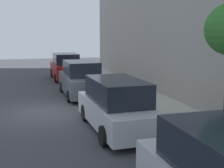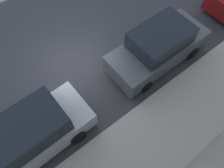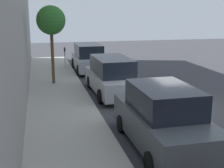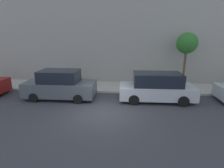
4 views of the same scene
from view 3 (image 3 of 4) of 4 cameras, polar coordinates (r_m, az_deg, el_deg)
The scene contains 7 objects.
ground_plane at distance 13.88m, azimuth 12.20°, elevation -4.71°, with size 60.00×60.00×0.00m, color #38383D.
sidewalk at distance 12.60m, azimuth -8.73°, elevation -6.08°, with size 2.92×32.00×0.15m.
parked_minivan_nearest at distance 22.18m, azimuth -4.33°, elevation 4.79°, with size 2.02×4.91×1.90m.
parked_minivan_second at distance 15.94m, azimuth -0.03°, elevation 1.39°, with size 2.02×4.94×1.90m.
parked_suv_third at distance 9.91m, azimuth 9.33°, elevation -6.32°, with size 2.08×4.81×1.98m.
parking_meter_near at distance 23.15m, azimuth -8.63°, elevation 5.33°, with size 0.11×0.15×1.45m.
street_tree at distance 17.72m, azimuth -11.09°, elevation 11.24°, with size 1.60×1.60×4.34m.
Camera 3 is at (5.82, 11.86, 4.26)m, focal length 50.00 mm.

